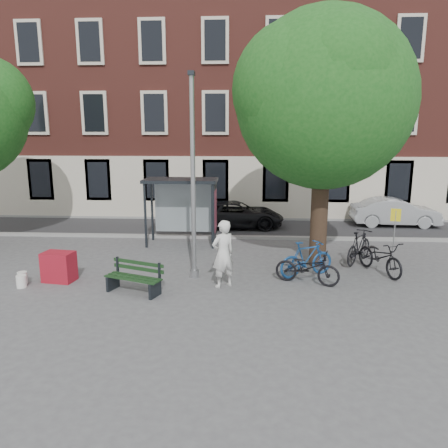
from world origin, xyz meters
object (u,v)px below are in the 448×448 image
Objects in this scene: notice_sign at (395,224)px; bike_b at (307,259)px; lamppost at (193,188)px; car_silver at (395,212)px; bench at (134,279)px; bike_a at (307,267)px; bike_d at (359,247)px; painter at (223,254)px; bike_c at (380,257)px; car_dark at (236,214)px; red_stand at (59,267)px; bus_shelter at (191,196)px.

bike_b is at bearing -136.44° from notice_sign.
lamppost is 11.92m from car_silver.
bike_a is (4.93, 0.99, 0.11)m from bench.
bench is (-1.52, -1.39, -2.39)m from lamppost.
lamppost is at bearing 53.99° from bike_d.
bike_a is (2.47, 0.40, -0.49)m from painter.
painter is at bearing 85.64° from bike_b.
bench is 7.67m from bike_c.
car_dark is 7.58m from car_silver.
car_silver is 2.13× the size of notice_sign.
bike_b is 2.11× the size of red_stand.
bike_c is at bearing -45.41° from bike_a.
bike_d is at bearing 14.15° from red_stand.
bike_a is at bearing -166.59° from car_dark.
bench is 1.94× the size of red_stand.
notice_sign reaches higher than car_silver.
red_stand is 0.47× the size of notice_sign.
bike_b is at bearing 14.51° from bike_a.
bike_a is 1.01× the size of notice_sign.
car_dark reaches higher than bike_a.
notice_sign reaches higher than bike_b.
bike_d is at bearing 175.42° from painter.
notice_sign is at bearing 42.98° from bench.
bike_c is 2.32× the size of red_stand.
bike_a is 7.95m from car_dark.
bus_shelter reaches higher than notice_sign.
lamppost is at bearing -74.73° from painter.
bench is 8.98m from car_dark.
bike_b is 0.99× the size of bike_d.
painter is 2.55m from bike_a.
bike_a reaches higher than bench.
bike_b is 0.91× the size of bike_c.
bus_shelter is 1.48× the size of bike_a.
painter is at bearing 34.87° from bench.
bike_d reaches higher than bike_b.
lamppost is 4.24m from bus_shelter.
notice_sign is (1.15, 0.03, 0.80)m from bike_d.
lamppost is at bearing 63.67° from bench.
bench is 0.92× the size of notice_sign.
bike_d reaches higher than bike_c.
bus_shelter is 7.58m from notice_sign.
bus_shelter is 1.50× the size of notice_sign.
notice_sign is at bearing -90.62° from bike_b.
painter is 2.20× the size of red_stand.
painter is at bearing -72.45° from bus_shelter.
red_stand is (-5.12, -7.78, -0.17)m from car_dark.
car_dark is (1.70, 3.10, -1.30)m from bus_shelter.
lamppost reaches higher than notice_sign.
red_stand is (-7.51, -0.85, -0.12)m from bike_b.
painter is at bearing 140.02° from car_silver.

